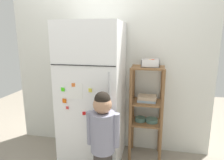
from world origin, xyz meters
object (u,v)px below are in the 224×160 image
pantry_shelf_unit (147,106)px  fruit_bin (151,63)px  child_standing (103,132)px  refrigerator (93,94)px

pantry_shelf_unit → fruit_bin: size_ratio=5.68×
child_standing → pantry_shelf_unit: 0.73m
refrigerator → pantry_shelf_unit: refrigerator is taller
child_standing → refrigerator: bearing=116.9°
pantry_shelf_unit → fruit_bin: bearing=26.9°
pantry_shelf_unit → child_standing: bearing=-121.0°
fruit_bin → pantry_shelf_unit: bearing=-153.1°
refrigerator → pantry_shelf_unit: (0.61, 0.16, -0.16)m
refrigerator → fruit_bin: bearing=15.1°
refrigerator → child_standing: 0.57m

